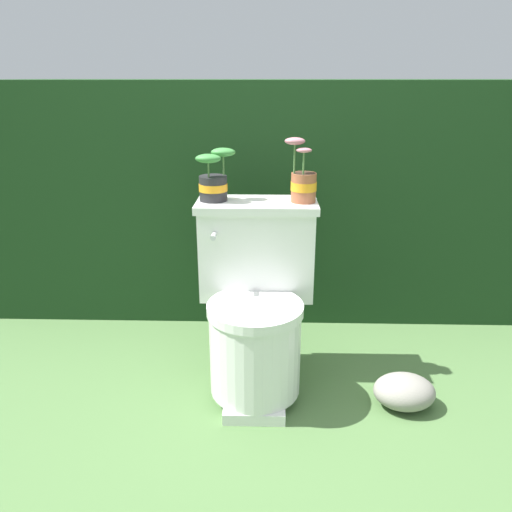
# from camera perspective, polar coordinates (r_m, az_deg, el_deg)

# --- Properties ---
(ground_plane) EXTENTS (12.00, 12.00, 0.00)m
(ground_plane) POSITION_cam_1_polar(r_m,az_deg,el_deg) (2.11, 1.56, -15.13)
(ground_plane) COLOR #4C703D
(hedge_backdrop) EXTENTS (2.89, 0.93, 1.19)m
(hedge_backdrop) POSITION_cam_1_polar(r_m,az_deg,el_deg) (2.86, 1.73, 7.48)
(hedge_backdrop) COLOR #193819
(hedge_backdrop) RESTS_ON ground
(toilet) EXTENTS (0.47, 0.52, 0.75)m
(toilet) POSITION_cam_1_polar(r_m,az_deg,el_deg) (1.97, -0.01, -5.59)
(toilet) COLOR white
(toilet) RESTS_ON ground
(potted_plant_left) EXTENTS (0.15, 0.12, 0.20)m
(potted_plant_left) POSITION_cam_1_polar(r_m,az_deg,el_deg) (1.96, -4.86, 8.59)
(potted_plant_left) COLOR #262628
(potted_plant_left) RESTS_ON toilet
(potted_plant_midleft) EXTENTS (0.13, 0.10, 0.25)m
(potted_plant_midleft) POSITION_cam_1_polar(r_m,az_deg,el_deg) (1.94, 5.40, 8.39)
(potted_plant_midleft) COLOR #9E5638
(potted_plant_midleft) RESTS_ON toilet
(garden_stone) EXTENTS (0.24, 0.19, 0.13)m
(garden_stone) POSITION_cam_1_polar(r_m,az_deg,el_deg) (2.07, 16.58, -14.62)
(garden_stone) COLOR gray
(garden_stone) RESTS_ON ground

